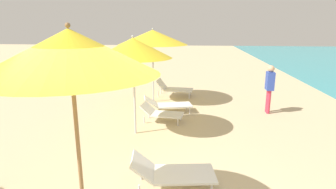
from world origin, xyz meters
TOP-DOWN VIEW (x-y plane):
  - umbrella_nearest at (-0.78, -0.14)m, footprint 2.03×2.03m
  - lounger_nearest_shoreside at (0.25, 1.11)m, footprint 1.50×0.84m
  - umbrella_second at (-0.94, 3.48)m, footprint 1.93×1.93m
  - lounger_second_shoreside at (-0.38, 4.46)m, footprint 1.28×0.70m
  - umbrella_farthest at (-0.98, 6.64)m, footprint 2.52×2.52m
  - lounger_farthest_shoreside at (-0.30, 7.54)m, footprint 1.47×0.79m
  - lounger_farthest_inland at (-0.31, 5.37)m, footprint 1.64×0.97m
  - person_walking_near at (2.95, 5.69)m, footprint 0.23×0.37m

SIDE VIEW (x-z plane):
  - lounger_second_shoreside at x=-0.38m, z-range 0.01..0.54m
  - lounger_farthest_inland at x=-0.31m, z-range 0.01..0.55m
  - lounger_nearest_shoreside at x=0.25m, z-range 0.01..0.59m
  - lounger_farthest_shoreside at x=-0.30m, z-range -0.01..0.67m
  - person_walking_near at x=2.95m, z-range 0.16..1.71m
  - umbrella_second at x=-0.94m, z-range 0.96..3.48m
  - umbrella_farthest at x=-0.98m, z-range 1.02..3.72m
  - umbrella_nearest at x=-0.78m, z-range 1.06..3.81m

